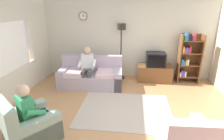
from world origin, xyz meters
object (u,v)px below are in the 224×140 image
object	(u,v)px
bookshelf	(188,57)
tv_stand	(154,73)
tv	(156,59)
person_on_couch	(87,65)
armchair_near_window	(29,127)
couch	(91,76)
floor_lamp	(121,36)
person_in_left_armchair	(31,110)

from	to	relation	value
bookshelf	tv_stand	bearing A→B (deg)	-176.08
tv	person_on_couch	distance (m)	2.20
tv	bookshelf	distance (m)	1.02
bookshelf	armchair_near_window	bearing A→B (deg)	-137.49
couch	floor_lamp	world-z (taller)	floor_lamp
bookshelf	armchair_near_window	size ratio (longest dim) A/B	1.33
person_on_couch	person_in_left_armchair	bearing A→B (deg)	-100.28
floor_lamp	person_on_couch	xyz separation A→B (m)	(-0.94, -0.87, -0.75)
armchair_near_window	tv_stand	bearing A→B (deg)	51.37
couch	person_on_couch	size ratio (longest dim) A/B	1.58
couch	person_on_couch	bearing A→B (deg)	-126.22
bookshelf	floor_lamp	world-z (taller)	floor_lamp
floor_lamp	person_in_left_armchair	xyz separation A→B (m)	(-1.36, -3.22, -0.85)
armchair_near_window	person_in_left_armchair	world-z (taller)	person_in_left_armchair
person_on_couch	bookshelf	bearing A→B (deg)	15.33
floor_lamp	tv	bearing A→B (deg)	-6.22
floor_lamp	person_on_couch	size ratio (longest dim) A/B	1.49
tv	tv_stand	bearing A→B (deg)	90.00
tv_stand	bookshelf	size ratio (longest dim) A/B	0.70
tv_stand	tv	bearing A→B (deg)	-90.00
couch	tv_stand	bearing A→B (deg)	18.48
tv	armchair_near_window	world-z (taller)	tv
couch	person_on_couch	xyz separation A→B (m)	(-0.08, -0.11, 0.39)
person_on_couch	person_in_left_armchair	xyz separation A→B (m)	(-0.43, -2.35, -0.09)
tv	couch	bearing A→B (deg)	-162.16
couch	person_in_left_armchair	bearing A→B (deg)	-101.64
floor_lamp	armchair_near_window	distance (m)	3.77
person_on_couch	person_in_left_armchair	size ratio (longest dim) A/B	1.11
person_on_couch	floor_lamp	bearing A→B (deg)	42.96
armchair_near_window	person_in_left_armchair	distance (m)	0.33
floor_lamp	couch	bearing A→B (deg)	-138.32
person_on_couch	armchair_near_window	bearing A→B (deg)	-101.26
tv	floor_lamp	bearing A→B (deg)	173.78
tv	armchair_near_window	xyz separation A→B (m)	(-2.55, -3.17, -0.45)
floor_lamp	person_in_left_armchair	world-z (taller)	floor_lamp
bookshelf	tv	bearing A→B (deg)	-174.70
couch	tv_stand	size ratio (longest dim) A/B	1.78
bookshelf	floor_lamp	xyz separation A→B (m)	(-2.14, 0.03, 0.61)
tv	person_on_couch	size ratio (longest dim) A/B	0.48
bookshelf	floor_lamp	bearing A→B (deg)	179.20
armchair_near_window	tv	bearing A→B (deg)	51.16
person_in_left_armchair	couch	bearing A→B (deg)	78.36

